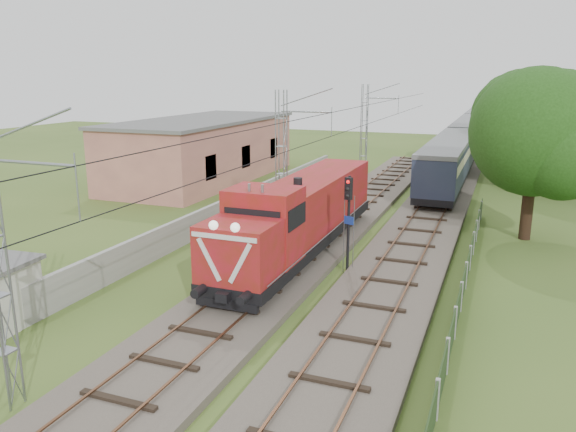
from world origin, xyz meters
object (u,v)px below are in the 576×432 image
at_px(coach_rake, 479,120).
at_px(signal_post, 348,208).
at_px(relay_hut, 0,292).
at_px(locomotive, 301,214).

xyz_separation_m(coach_rake, signal_post, (-2.17, -64.88, 0.73)).
distance_m(signal_post, relay_hut, 14.21).
bearing_deg(relay_hut, coach_rake, 80.56).
height_order(coach_rake, relay_hut, coach_rake).
bearing_deg(signal_post, locomotive, 150.00).
height_order(locomotive, coach_rake, locomotive).
bearing_deg(locomotive, coach_rake, 85.48).
bearing_deg(signal_post, coach_rake, 88.09).
distance_m(locomotive, relay_hut, 13.55).
bearing_deg(coach_rake, relay_hut, -99.44).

